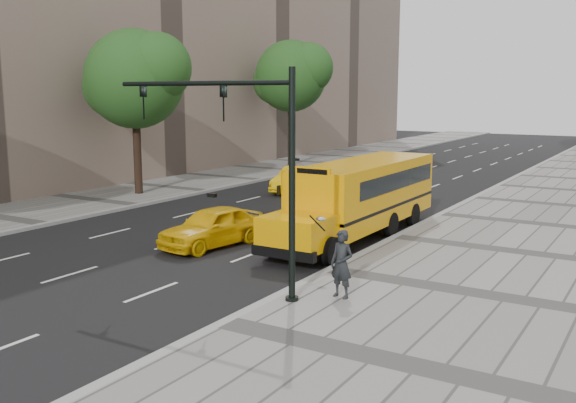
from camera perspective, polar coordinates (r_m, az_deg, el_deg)
The scene contains 12 objects.
ground at distance 28.41m, azimuth -1.83°, elevation -2.01°, with size 140.00×140.00×0.00m, color black.
sidewalk_museum at distance 24.17m, azimuth 22.81°, elevation -4.67°, with size 12.00×140.00×0.15m, color gray.
sidewalk_far at distance 35.53m, azimuth -16.85°, elevation 0.06°, with size 6.00×140.00×0.15m, color gray.
curb_museum at distance 25.68m, azimuth 9.47°, elevation -3.22°, with size 0.30×140.00×0.15m, color gray.
curb_far at distance 33.38m, azimuth -13.41°, elevation -0.38°, with size 0.30×140.00×0.15m, color gray.
tree_b at distance 36.59m, azimuth -13.38°, elevation 10.62°, with size 6.11×5.43×9.19m.
tree_c at distance 49.77m, azimuth 0.34°, elevation 11.14°, with size 6.11×5.43×9.70m.
school_bus at distance 26.07m, azimuth 6.63°, elevation 0.82°, with size 2.96×11.56×3.19m.
taxi_near at distance 24.34m, azimuth -6.72°, elevation -2.23°, with size 1.79×4.45×1.52m, color #E7B009.
taxi_far at distance 37.50m, azimuth 0.75°, elevation 1.99°, with size 1.56×4.46×1.47m, color #E7B009.
pedestrian at distance 17.72m, azimuth 4.80°, elevation -5.56°, with size 0.69×0.45×1.90m, color black.
traffic_signal at distance 17.63m, azimuth -3.57°, elevation 4.27°, with size 6.18×0.36×6.40m.
Camera 1 is at (15.25, -23.28, 5.74)m, focal length 40.00 mm.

